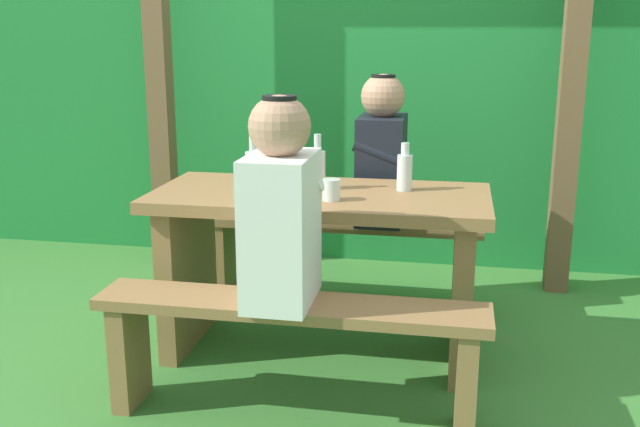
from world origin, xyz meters
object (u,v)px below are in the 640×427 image
object	(u,v)px
picnic_table	(320,245)
bottle_center	(253,170)
person_black_coat	(382,155)
bottle_left	(405,171)
bench_near	(290,335)
person_white_shirt	(281,209)
drinking_glass	(331,190)
bottle_right	(318,168)
bench_far	(341,244)

from	to	relation	value
picnic_table	bottle_center	world-z (taller)	bottle_center
person_black_coat	bottle_left	size ratio (longest dim) A/B	3.57
picnic_table	bench_near	xyz separation A→B (m)	(0.00, -0.57, -0.17)
picnic_table	person_white_shirt	world-z (taller)	person_white_shirt
bench_near	drinking_glass	world-z (taller)	drinking_glass
bottle_right	bottle_center	bearing A→B (deg)	-159.54
person_black_coat	person_white_shirt	bearing A→B (deg)	-101.20
picnic_table	person_white_shirt	xyz separation A→B (m)	(-0.03, -0.57, 0.29)
bottle_right	person_white_shirt	bearing A→B (deg)	-90.59
bottle_left	bottle_right	xyz separation A→B (m)	(-0.36, -0.04, 0.01)
bottle_left	drinking_glass	bearing A→B (deg)	-138.80
person_white_shirt	drinking_glass	size ratio (longest dim) A/B	8.48
picnic_table	bench_far	distance (m)	0.59
bench_near	drinking_glass	distance (m)	0.62
bench_near	person_white_shirt	xyz separation A→B (m)	(-0.03, 0.00, 0.46)
picnic_table	bottle_right	size ratio (longest dim) A/B	5.98
bottle_center	person_white_shirt	bearing A→B (deg)	-65.03
bench_far	person_black_coat	bearing A→B (deg)	-0.97
drinking_glass	bottle_right	bearing A→B (deg)	115.68
person_white_shirt	picnic_table	bearing A→B (deg)	87.14
bottle_center	picnic_table	bearing A→B (deg)	7.02
picnic_table	bottle_left	world-z (taller)	bottle_left
bench_far	picnic_table	bearing A→B (deg)	-90.00
drinking_glass	person_white_shirt	bearing A→B (deg)	-102.91
drinking_glass	bottle_left	xyz separation A→B (m)	(0.27, 0.24, 0.04)
drinking_glass	bottle_left	distance (m)	0.36
person_white_shirt	person_black_coat	bearing A→B (deg)	78.80
picnic_table	person_white_shirt	distance (m)	0.64
picnic_table	drinking_glass	size ratio (longest dim) A/B	16.49
drinking_glass	bottle_center	size ratio (longest dim) A/B	0.37
bottle_center	person_black_coat	bearing A→B (deg)	51.81
bench_near	bottle_right	xyz separation A→B (m)	(-0.02, 0.63, 0.49)
person_white_shirt	drinking_glass	world-z (taller)	person_white_shirt
person_black_coat	bottle_center	bearing A→B (deg)	-128.19
bench_far	bottle_center	distance (m)	0.82
person_white_shirt	drinking_glass	bearing A→B (deg)	77.09
drinking_glass	bottle_center	world-z (taller)	bottle_center
picnic_table	bench_far	size ratio (longest dim) A/B	1.00
bottle_left	picnic_table	bearing A→B (deg)	-163.06
person_black_coat	bottle_right	bearing A→B (deg)	-113.31
picnic_table	person_white_shirt	bearing A→B (deg)	-92.86
bottle_left	bench_near	bearing A→B (deg)	-116.86
picnic_table	bottle_left	xyz separation A→B (m)	(0.34, 0.10, 0.31)
bench_far	person_white_shirt	world-z (taller)	person_white_shirt
picnic_table	bench_far	world-z (taller)	picnic_table
bottle_right	bottle_center	distance (m)	0.27
person_white_shirt	drinking_glass	distance (m)	0.45
person_black_coat	drinking_glass	distance (m)	0.71
bench_near	bottle_right	size ratio (longest dim) A/B	5.98
picnic_table	drinking_glass	xyz separation A→B (m)	(0.07, -0.13, 0.27)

